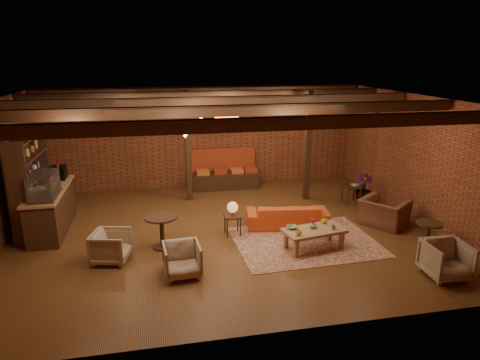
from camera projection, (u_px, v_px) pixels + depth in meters
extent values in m
plane|color=#391E0E|center=(224.00, 232.00, 10.40)|extent=(10.00, 10.00, 0.00)
cube|color=black|center=(223.00, 99.00, 9.49)|extent=(10.00, 8.00, 0.02)
cube|color=brown|center=(203.00, 137.00, 13.71)|extent=(10.00, 0.02, 3.20)
cube|color=brown|center=(268.00, 239.00, 6.19)|extent=(10.00, 0.02, 3.20)
cube|color=brown|center=(417.00, 159.00, 10.89)|extent=(0.02, 8.00, 3.20)
cylinder|color=black|center=(213.00, 107.00, 11.10)|extent=(9.60, 0.12, 0.12)
cube|color=black|center=(188.00, 147.00, 12.28)|extent=(0.16, 0.16, 3.20)
cube|color=black|center=(308.00, 146.00, 12.36)|extent=(0.16, 0.16, 3.20)
imported|color=#337F33|center=(54.00, 180.00, 10.43)|extent=(0.35, 0.39, 0.30)
cube|color=#E34B16|center=(226.00, 117.00, 12.76)|extent=(0.86, 0.06, 0.30)
cube|color=maroon|center=(305.00, 242.00, 9.88)|extent=(3.29, 2.56, 0.01)
imported|color=#C9441C|center=(287.00, 215.00, 10.70)|extent=(2.11, 1.08, 0.59)
cube|color=#976946|center=(314.00, 231.00, 9.41)|extent=(1.46, 0.90, 0.07)
cube|color=#976946|center=(296.00, 249.00, 9.07)|extent=(0.09, 0.09, 0.40)
cube|color=#976946|center=(341.00, 241.00, 9.47)|extent=(0.09, 0.09, 0.40)
cube|color=#976946|center=(286.00, 240.00, 9.49)|extent=(0.09, 0.09, 0.40)
cube|color=#976946|center=(329.00, 232.00, 9.89)|extent=(0.09, 0.09, 0.40)
imported|color=yellow|center=(298.00, 233.00, 9.07)|extent=(0.16, 0.16, 0.11)
imported|color=#609C47|center=(333.00, 227.00, 9.38)|extent=(0.13, 0.13, 0.10)
imported|color=yellow|center=(324.00, 221.00, 9.72)|extent=(0.16, 0.16, 0.11)
imported|color=#609C47|center=(292.00, 227.00, 9.44)|extent=(0.27, 0.27, 0.06)
imported|color=#609C47|center=(313.00, 226.00, 9.43)|extent=(0.15, 0.15, 0.13)
sphere|color=red|center=(313.00, 220.00, 9.40)|extent=(0.10, 0.10, 0.10)
cube|color=black|center=(233.00, 216.00, 10.16)|extent=(0.40, 0.40, 0.04)
cylinder|color=black|center=(233.00, 226.00, 10.23)|extent=(0.03, 0.03, 0.45)
cylinder|color=olive|center=(233.00, 215.00, 10.15)|extent=(0.13, 0.13, 0.02)
cylinder|color=olive|center=(233.00, 212.00, 10.13)|extent=(0.04, 0.04, 0.19)
sphere|color=#C9832F|center=(233.00, 207.00, 10.09)|extent=(0.26, 0.26, 0.26)
cylinder|color=black|center=(161.00, 217.00, 9.38)|extent=(0.72, 0.72, 0.04)
cylinder|color=black|center=(162.00, 232.00, 9.48)|extent=(0.10, 0.10, 0.70)
cylinder|color=black|center=(163.00, 247.00, 9.58)|extent=(0.43, 0.43, 0.04)
imported|color=beige|center=(111.00, 245.00, 8.87)|extent=(0.81, 0.84, 0.73)
imported|color=beige|center=(182.00, 258.00, 8.30)|extent=(0.74, 0.70, 0.72)
imported|color=brown|center=(384.00, 208.00, 10.70)|extent=(1.18, 1.27, 0.93)
cube|color=black|center=(352.00, 186.00, 12.31)|extent=(0.49, 0.49, 0.04)
cylinder|color=black|center=(351.00, 195.00, 12.39)|extent=(0.04, 0.04, 0.49)
imported|color=black|center=(352.00, 185.00, 12.31)|extent=(0.18, 0.24, 0.02)
cylinder|color=black|center=(429.00, 223.00, 9.28)|extent=(0.56, 0.56, 0.04)
cylinder|color=black|center=(428.00, 237.00, 9.37)|extent=(0.09, 0.09, 0.61)
cylinder|color=black|center=(426.00, 249.00, 9.46)|extent=(0.34, 0.34, 0.04)
imported|color=beige|center=(446.00, 258.00, 8.23)|extent=(0.78, 0.74, 0.79)
imported|color=#4C7F4C|center=(366.00, 161.00, 12.21)|extent=(1.78, 1.78, 2.47)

